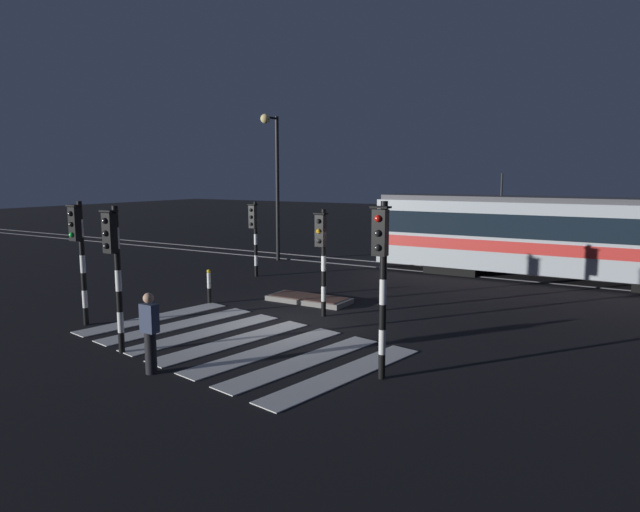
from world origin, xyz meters
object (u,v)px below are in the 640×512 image
object	(u,v)px
pedestrian_waiting_at_kerb	(150,332)
traffic_light_corner_near_left	(79,244)
traffic_light_corner_far_left	(254,228)
street_lamp_trackside_left	(274,169)
traffic_light_kerb_mid_left	(114,257)
bollard_island_edge	(209,286)
traffic_light_corner_near_right	(382,264)
traffic_light_median_centre	(322,247)
tram	(555,236)

from	to	relation	value
pedestrian_waiting_at_kerb	traffic_light_corner_near_left	bearing A→B (deg)	159.33
traffic_light_corner_far_left	street_lamp_trackside_left	bearing A→B (deg)	114.56
traffic_light_kerb_mid_left	bollard_island_edge	bearing A→B (deg)	109.05
traffic_light_corner_near_right	street_lamp_trackside_left	distance (m)	16.42
traffic_light_corner_far_left	pedestrian_waiting_at_kerb	world-z (taller)	traffic_light_corner_far_left
street_lamp_trackside_left	traffic_light_median_centre	bearing A→B (deg)	-47.36
traffic_light_median_centre	bollard_island_edge	bearing A→B (deg)	-174.49
traffic_light_kerb_mid_left	bollard_island_edge	world-z (taller)	traffic_light_kerb_mid_left
traffic_light_kerb_mid_left	tram	world-z (taller)	tram
tram	pedestrian_waiting_at_kerb	size ratio (longest dim) A/B	8.30
traffic_light_corner_far_left	traffic_light_kerb_mid_left	bearing A→B (deg)	-70.26
traffic_light_corner_near_left	traffic_light_median_centre	bearing A→B (deg)	39.51
traffic_light_corner_near_left	pedestrian_waiting_at_kerb	bearing A→B (deg)	-20.67
traffic_light_kerb_mid_left	street_lamp_trackside_left	xyz separation A→B (m)	(-5.23, 13.50, 2.11)
traffic_light_corner_near_left	tram	world-z (taller)	tram
tram	traffic_light_corner_near_left	bearing A→B (deg)	-125.61
traffic_light_corner_near_right	street_lamp_trackside_left	size ratio (longest dim) A/B	0.53
traffic_light_median_centre	tram	size ratio (longest dim) A/B	0.22
traffic_light_kerb_mid_left	traffic_light_corner_far_left	size ratio (longest dim) A/B	1.13
pedestrian_waiting_at_kerb	traffic_light_corner_near_right	bearing A→B (deg)	26.48
traffic_light_corner_near_right	pedestrian_waiting_at_kerb	size ratio (longest dim) A/B	2.10
traffic_light_kerb_mid_left	pedestrian_waiting_at_kerb	size ratio (longest dim) A/B	1.99
traffic_light_corner_near_right	street_lamp_trackside_left	world-z (taller)	street_lamp_trackside_left
traffic_light_corner_far_left	pedestrian_waiting_at_kerb	bearing A→B (deg)	-63.30
tram	bollard_island_edge	world-z (taller)	tram
traffic_light_corner_near_left	tram	size ratio (longest dim) A/B	0.24
street_lamp_trackside_left	bollard_island_edge	size ratio (longest dim) A/B	6.16
traffic_light_corner_near_right	traffic_light_corner_far_left	xyz separation A→B (m)	(-9.33, 8.03, -0.37)
street_lamp_trackside_left	tram	xyz separation A→B (m)	(12.26, 1.46, -2.62)
traffic_light_corner_near_left	tram	bearing A→B (deg)	54.39
traffic_light_corner_near_left	street_lamp_trackside_left	xyz separation A→B (m)	(-2.38, 12.33, 2.12)
traffic_light_corner_near_right	traffic_light_corner_far_left	size ratio (longest dim) A/B	1.18
street_lamp_trackside_left	tram	distance (m)	12.62
bollard_island_edge	traffic_light_kerb_mid_left	bearing A→B (deg)	-70.95
traffic_light_corner_far_left	street_lamp_trackside_left	world-z (taller)	street_lamp_trackside_left
tram	pedestrian_waiting_at_kerb	world-z (taller)	tram
traffic_light_corner_far_left	pedestrian_waiting_at_kerb	xyz separation A→B (m)	(5.10, -10.14, -1.12)
traffic_light_kerb_mid_left	pedestrian_waiting_at_kerb	bearing A→B (deg)	-17.82
traffic_light_corner_near_left	traffic_light_kerb_mid_left	world-z (taller)	traffic_light_kerb_mid_left
traffic_light_corner_near_left	traffic_light_kerb_mid_left	bearing A→B (deg)	-22.27
traffic_light_corner_near_left	bollard_island_edge	size ratio (longest dim) A/B	3.06
traffic_light_median_centre	traffic_light_corner_near_left	bearing A→B (deg)	-140.49
traffic_light_corner_far_left	tram	xyz separation A→B (m)	(10.48, 5.35, -0.25)
traffic_light_corner_near_left	traffic_light_corner_far_left	world-z (taller)	traffic_light_corner_near_left
traffic_light_kerb_mid_left	street_lamp_trackside_left	size ratio (longest dim) A/B	0.50
traffic_light_kerb_mid_left	bollard_island_edge	xyz separation A→B (m)	(-1.72, 4.99, -1.69)
traffic_light_median_centre	traffic_light_corner_far_left	size ratio (longest dim) A/B	1.03
traffic_light_corner_near_left	traffic_light_corner_near_right	xyz separation A→B (m)	(8.73, 0.41, 0.12)
traffic_light_corner_near_right	bollard_island_edge	distance (m)	8.53
traffic_light_kerb_mid_left	traffic_light_corner_near_left	bearing A→B (deg)	157.73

